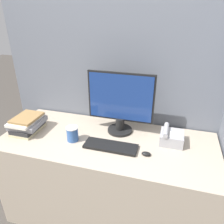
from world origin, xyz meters
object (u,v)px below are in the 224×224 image
object	(u,v)px
keyboard	(111,146)
monitor	(120,104)
book_stack	(27,123)
desk_telephone	(171,137)
mouse	(146,154)
coffee_cup	(72,134)

from	to	relation	value
keyboard	monitor	bearing A→B (deg)	88.41
book_stack	desk_telephone	size ratio (longest dim) A/B	1.54
monitor	mouse	xyz separation A→B (m)	(0.25, -0.26, -0.23)
coffee_cup	desk_telephone	xyz separation A→B (m)	(0.71, 0.17, -0.01)
mouse	desk_telephone	xyz separation A→B (m)	(0.15, 0.21, 0.03)
keyboard	mouse	size ratio (longest dim) A/B	6.01
mouse	monitor	bearing A→B (deg)	133.69
mouse	coffee_cup	xyz separation A→B (m)	(-0.56, 0.03, 0.04)
book_stack	monitor	bearing A→B (deg)	15.52
monitor	keyboard	size ratio (longest dim) A/B	1.34
desk_telephone	mouse	bearing A→B (deg)	-126.44
coffee_cup	book_stack	size ratio (longest dim) A/B	0.41
mouse	book_stack	world-z (taller)	book_stack
monitor	book_stack	distance (m)	0.77
monitor	keyboard	distance (m)	0.33
desk_telephone	monitor	bearing A→B (deg)	171.84
monitor	desk_telephone	world-z (taller)	monitor
monitor	mouse	size ratio (longest dim) A/B	8.05
keyboard	desk_telephone	size ratio (longest dim) A/B	2.13
keyboard	coffee_cup	xyz separation A→B (m)	(-0.30, 0.01, 0.05)
monitor	coffee_cup	world-z (taller)	monitor
monitor	book_stack	world-z (taller)	monitor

